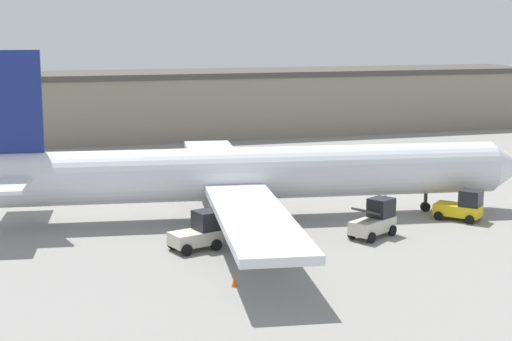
{
  "coord_description": "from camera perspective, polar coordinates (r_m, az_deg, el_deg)",
  "views": [
    {
      "loc": [
        -16.54,
        -53.17,
        13.68
      ],
      "look_at": [
        0.0,
        0.0,
        3.5
      ],
      "focal_mm": 55.0,
      "sensor_mm": 36.0,
      "label": 1
    }
  ],
  "objects": [
    {
      "name": "airplane",
      "position": [
        56.49,
        -1.07,
        -0.24
      ],
      "size": [
        43.24,
        39.7,
        12.2
      ],
      "rotation": [
        0.0,
        0.0,
        -0.15
      ],
      "color": "silver",
      "rests_on": "ground_plane"
    },
    {
      "name": "belt_loader_truck",
      "position": [
        52.6,
        8.65,
        -3.55
      ],
      "size": [
        3.78,
        3.12,
        2.48
      ],
      "rotation": [
        0.0,
        0.0,
        0.52
      ],
      "color": "beige",
      "rests_on": "ground_plane"
    },
    {
      "name": "ground_crew_worker",
      "position": [
        57.59,
        9.37,
        -2.56
      ],
      "size": [
        0.39,
        0.39,
        1.76
      ],
      "rotation": [
        0.0,
        0.0,
        6.26
      ],
      "color": "#1E2338",
      "rests_on": "ground_plane"
    },
    {
      "name": "baggage_tug",
      "position": [
        49.2,
        -4.22,
        -4.52
      ],
      "size": [
        3.37,
        2.72,
        2.37
      ],
      "rotation": [
        0.0,
        0.0,
        0.29
      ],
      "color": "beige",
      "rests_on": "ground_plane"
    },
    {
      "name": "pushback_tug",
      "position": [
        58.29,
        14.77,
        -2.53
      ],
      "size": [
        3.41,
        3.53,
        2.27
      ],
      "rotation": [
        0.0,
        0.0,
        -0.84
      ],
      "color": "yellow",
      "rests_on": "ground_plane"
    },
    {
      "name": "terminal_building",
      "position": [
        101.02,
        -4.28,
        4.9
      ],
      "size": [
        93.87,
        12.77,
        8.24
      ],
      "color": "gray",
      "rests_on": "ground_plane"
    },
    {
      "name": "safety_cone_near",
      "position": [
        42.37,
        -1.57,
        -8.09
      ],
      "size": [
        0.36,
        0.36,
        0.55
      ],
      "color": "#EF590F",
      "rests_on": "ground_plane"
    },
    {
      "name": "ground_plane",
      "position": [
        57.34,
        0.0,
        -3.45
      ],
      "size": [
        400.0,
        400.0,
        0.0
      ],
      "primitive_type": "plane",
      "color": "gray"
    }
  ]
}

